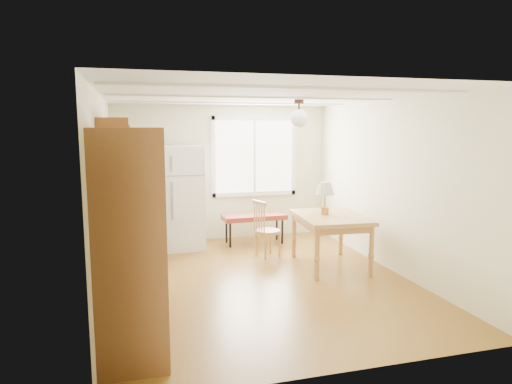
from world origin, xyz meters
name	(u,v)px	position (x,y,z in m)	size (l,w,h in m)	color
room_shell	(260,191)	(0.00, 0.00, 1.25)	(4.60, 5.60, 2.62)	brown
kitchen_run	(129,240)	(-1.72, -0.63, 0.84)	(0.65, 3.40, 2.20)	brown
window_unit	(254,156)	(0.60, 2.47, 1.55)	(1.64, 0.05, 1.51)	white
pendant_light	(299,118)	(0.70, 0.40, 2.24)	(0.26, 0.26, 0.40)	black
refrigerator	(181,197)	(-0.84, 2.01, 0.89)	(0.74, 0.77, 1.78)	white
bench	(254,218)	(0.46, 1.95, 0.47)	(1.16, 0.47, 0.53)	maroon
dining_table	(331,222)	(1.20, 0.33, 0.68)	(1.03, 1.32, 0.79)	#AB7641
chair	(263,225)	(0.37, 1.08, 0.52)	(0.44, 0.43, 0.91)	#AB7641
table_lamp	(325,191)	(1.15, 0.42, 1.15)	(0.28, 0.28, 0.49)	#B57D3A
coffee_maker	(128,233)	(-1.72, -1.10, 1.03)	(0.21, 0.25, 0.35)	black
kettle	(120,222)	(-1.81, -0.40, 1.00)	(0.13, 0.13, 0.25)	red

